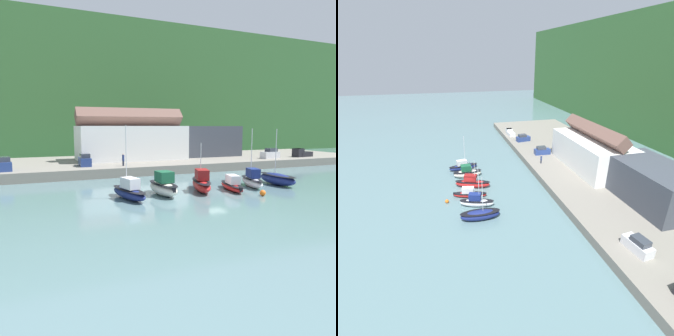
# 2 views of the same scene
# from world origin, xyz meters

# --- Properties ---
(ground_plane) EXTENTS (320.00, 320.00, 0.00)m
(ground_plane) POSITION_xyz_m (0.00, 0.00, 0.00)
(ground_plane) COLOR slate
(quay_promenade) EXTENTS (102.27, 26.06, 1.57)m
(quay_promenade) POSITION_xyz_m (0.00, 29.01, 0.79)
(quay_promenade) COLOR gray
(quay_promenade) RESTS_ON ground_plane
(harbor_clubhouse) EXTENTS (21.90, 10.25, 10.51)m
(harbor_clubhouse) POSITION_xyz_m (-2.56, 29.48, 5.46)
(harbor_clubhouse) COLOR white
(harbor_clubhouse) RESTS_ON quay_promenade
(yacht_club_building) EXTENTS (17.28, 9.77, 6.83)m
(yacht_club_building) POSITION_xyz_m (14.31, 31.59, 4.99)
(yacht_club_building) COLOR #3D424C
(yacht_club_building) RESTS_ON quay_promenade
(moored_boat_0) EXTENTS (3.28, 7.38, 8.48)m
(moored_boat_0) POSITION_xyz_m (-11.49, 0.21, 0.93)
(moored_boat_0) COLOR navy
(moored_boat_0) RESTS_ON ground_plane
(moored_boat_1) EXTENTS (2.61, 6.59, 2.95)m
(moored_boat_1) POSITION_xyz_m (-7.01, 0.76, 1.10)
(moored_boat_1) COLOR white
(moored_boat_1) RESTS_ON ground_plane
(moored_boat_2) EXTENTS (4.29, 7.77, 6.19)m
(moored_boat_2) POSITION_xyz_m (-1.53, 1.21, 1.06)
(moored_boat_2) COLOR red
(moored_boat_2) RESTS_ON ground_plane
(moored_boat_3) EXTENTS (3.22, 6.98, 2.05)m
(moored_boat_3) POSITION_xyz_m (2.42, 0.11, 0.72)
(moored_boat_3) COLOR red
(moored_boat_3) RESTS_ON ground_plane
(moored_boat_4) EXTENTS (3.50, 6.68, 8.02)m
(moored_boat_4) POSITION_xyz_m (6.30, 1.00, 0.97)
(moored_boat_4) COLOR silver
(moored_boat_4) RESTS_ON ground_plane
(moored_boat_5) EXTENTS (2.36, 6.92, 7.97)m
(moored_boat_5) POSITION_xyz_m (10.70, 1.01, 0.88)
(moored_boat_5) COLOR navy
(moored_boat_5) RESTS_ON ground_plane
(parked_car_0) EXTENTS (2.37, 4.41, 2.16)m
(parked_car_0) POSITION_xyz_m (-25.52, 20.06, 2.49)
(parked_car_0) COLOR navy
(parked_car_0) RESTS_ON quay_promenade
(parked_car_1) EXTENTS (1.93, 4.25, 2.16)m
(parked_car_1) POSITION_xyz_m (-13.19, 21.51, 2.49)
(parked_car_1) COLOR navy
(parked_car_1) RESTS_ON quay_promenade
(parked_car_2) EXTENTS (4.38, 2.29, 2.16)m
(parked_car_2) POSITION_xyz_m (25.54, 20.23, 2.49)
(parked_car_2) COLOR silver
(parked_car_2) RESTS_ON quay_promenade
(pickup_truck_0) EXTENTS (4.84, 2.24, 1.90)m
(pickup_truck_0) POSITION_xyz_m (-33.27, 17.97, 2.39)
(pickup_truck_0) COLOR silver
(pickup_truck_0) RESTS_ON quay_promenade
(person_on_quay) EXTENTS (0.40, 0.40, 2.14)m
(person_on_quay) POSITION_xyz_m (-7.11, 18.91, 2.67)
(person_on_quay) COLOR #232838
(person_on_quay) RESTS_ON quay_promenade
(mooring_buoy_0) EXTENTS (0.73, 0.73, 0.73)m
(mooring_buoy_0) POSITION_xyz_m (3.80, -4.37, 0.36)
(mooring_buoy_0) COLOR orange
(mooring_buoy_0) RESTS_ON ground_plane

